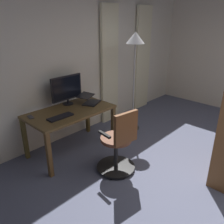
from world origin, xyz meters
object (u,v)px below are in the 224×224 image
(floor_lamp, at_px, (135,49))
(office_chair, at_px, (119,144))
(computer_monitor, at_px, (67,89))
(computer_keyboard, at_px, (60,117))
(cell_phone_face_up, at_px, (30,117))
(laptop, at_px, (89,100))
(desk, at_px, (70,116))

(floor_lamp, bearing_deg, office_chair, 30.76)
(computer_monitor, bearing_deg, computer_keyboard, 42.73)
(computer_monitor, relative_size, cell_phone_face_up, 4.05)
(office_chair, xyz_separation_m, computer_keyboard, (0.37, -0.81, 0.29))
(laptop, bearing_deg, cell_phone_face_up, -34.19)
(office_chair, bearing_deg, desk, 104.19)
(computer_monitor, xyz_separation_m, cell_phone_face_up, (0.72, 0.06, -0.26))
(desk, distance_m, cell_phone_face_up, 0.61)
(computer_keyboard, bearing_deg, floor_lamp, 177.36)
(office_chair, distance_m, laptop, 1.08)
(computer_keyboard, height_order, floor_lamp, floor_lamp)
(desk, height_order, computer_keyboard, computer_keyboard)
(desk, relative_size, laptop, 3.16)
(computer_keyboard, distance_m, laptop, 0.73)
(computer_keyboard, bearing_deg, office_chair, 114.71)
(computer_monitor, height_order, laptop, computer_monitor)
(computer_monitor, distance_m, laptop, 0.42)
(computer_keyboard, bearing_deg, computer_monitor, -137.27)
(laptop, bearing_deg, computer_monitor, -63.89)
(computer_monitor, xyz_separation_m, laptop, (-0.28, 0.23, -0.22))
(desk, relative_size, floor_lamp, 0.73)
(desk, xyz_separation_m, office_chair, (-0.10, 0.95, -0.19))
(office_chair, distance_m, floor_lamp, 1.83)
(office_chair, relative_size, computer_keyboard, 2.47)
(computer_keyboard, height_order, cell_phone_face_up, computer_keyboard)
(cell_phone_face_up, bearing_deg, office_chair, 129.18)
(office_chair, xyz_separation_m, computer_monitor, (-0.05, -1.21, 0.55))
(laptop, bearing_deg, computer_keyboard, -11.65)
(desk, bearing_deg, computer_monitor, -120.56)
(office_chair, height_order, computer_keyboard, office_chair)
(office_chair, xyz_separation_m, laptop, (-0.33, -0.98, 0.33))
(computer_monitor, distance_m, floor_lamp, 1.40)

